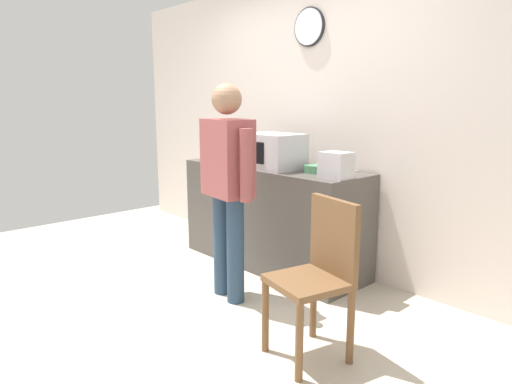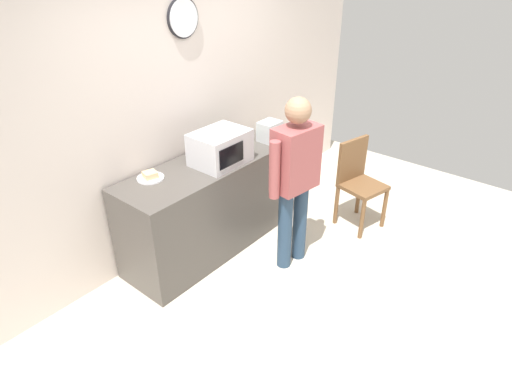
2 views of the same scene
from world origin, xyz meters
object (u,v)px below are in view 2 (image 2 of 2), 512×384
at_px(microwave, 220,148).
at_px(wooden_chair, 358,179).
at_px(sandwich_plate, 150,177).
at_px(spoon_utensil, 239,135).
at_px(fork_utensil, 214,145).
at_px(toaster, 270,131).
at_px(salad_bowl, 241,143).
at_px(person_standing, 295,173).

distance_m(microwave, wooden_chair, 1.55).
bearing_deg(sandwich_plate, spoon_utensil, 3.27).
height_order(fork_utensil, wooden_chair, wooden_chair).
distance_m(microwave, fork_utensil, 0.43).
relative_size(toaster, fork_utensil, 1.29).
bearing_deg(wooden_chair, salad_bowl, 131.47).
bearing_deg(person_standing, spoon_utensil, 68.30).
bearing_deg(toaster, microwave, 178.56).
bearing_deg(sandwich_plate, fork_utensil, 5.61).
xyz_separation_m(sandwich_plate, salad_bowl, (1.02, -0.14, 0.01)).
height_order(spoon_utensil, person_standing, person_standing).
relative_size(microwave, toaster, 2.27).
distance_m(sandwich_plate, person_standing, 1.24).
xyz_separation_m(toaster, person_standing, (-0.49, -0.66, -0.08)).
relative_size(salad_bowl, fork_utensil, 1.23).
height_order(fork_utensil, person_standing, person_standing).
bearing_deg(microwave, person_standing, -72.24).
bearing_deg(toaster, spoon_utensil, 105.49).
bearing_deg(sandwich_plate, microwave, -21.61).
height_order(sandwich_plate, person_standing, person_standing).
xyz_separation_m(microwave, toaster, (0.70, -0.02, -0.05)).
bearing_deg(fork_utensil, microwave, -126.01).
height_order(toaster, spoon_utensil, toaster).
xyz_separation_m(sandwich_plate, fork_utensil, (0.85, 0.08, -0.02)).
xyz_separation_m(fork_utensil, person_standing, (-0.02, -1.00, 0.02)).
relative_size(salad_bowl, spoon_utensil, 1.23).
distance_m(sandwich_plate, fork_utensil, 0.86).
height_order(microwave, fork_utensil, microwave).
distance_m(salad_bowl, person_standing, 0.80).
distance_m(microwave, sandwich_plate, 0.67).
relative_size(salad_bowl, person_standing, 0.13).
bearing_deg(spoon_utensil, wooden_chair, -61.96).
distance_m(salad_bowl, toaster, 0.33).
bearing_deg(fork_utensil, wooden_chair, -49.47).
height_order(person_standing, wooden_chair, person_standing).
xyz_separation_m(fork_utensil, spoon_utensil, (0.37, -0.01, 0.00)).
xyz_separation_m(sandwich_plate, person_standing, (0.83, -0.92, 0.00)).
relative_size(microwave, wooden_chair, 0.53).
height_order(sandwich_plate, fork_utensil, sandwich_plate).
height_order(sandwich_plate, spoon_utensil, sandwich_plate).
height_order(salad_bowl, wooden_chair, salad_bowl).
xyz_separation_m(spoon_utensil, wooden_chair, (0.60, -1.12, -0.40)).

